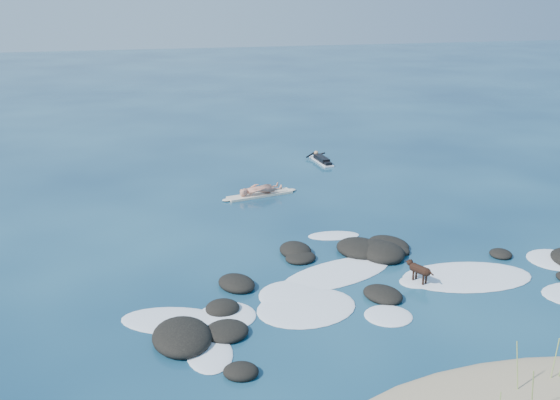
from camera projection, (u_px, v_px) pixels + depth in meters
name	position (u px, v px, depth m)	size (l,w,h in m)	color
ground	(373.00, 261.00, 19.66)	(160.00, 160.00, 0.00)	#0A2642
reef_rocks	(358.00, 272.00, 18.58)	(13.84, 7.26, 0.57)	black
breaking_foam	(379.00, 290.00, 17.67)	(14.63, 7.94, 0.12)	white
standing_surfer_rig	(260.00, 179.00, 25.65)	(3.36, 1.14, 1.92)	beige
paddling_surfer_rig	(321.00, 160.00, 30.98)	(1.06, 2.36, 0.41)	white
dog	(419.00, 269.00, 18.01)	(0.54, 0.97, 0.65)	black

